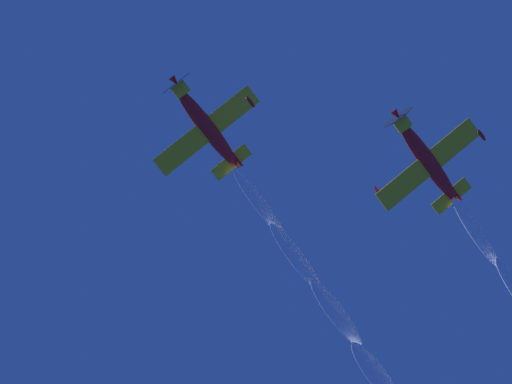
% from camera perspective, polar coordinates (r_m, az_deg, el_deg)
% --- Properties ---
extents(airplane_lead, '(8.63, 8.14, 4.90)m').
position_cam_1_polar(airplane_lead, '(86.31, -2.73, 3.61)').
color(airplane_lead, red).
extents(airplane_left_wingman, '(8.62, 8.38, 4.36)m').
position_cam_1_polar(airplane_left_wingman, '(85.97, 8.90, 1.80)').
color(airplane_left_wingman, red).
extents(smoke_trail_lead, '(28.69, 23.58, 5.02)m').
position_cam_1_polar(smoke_trail_lead, '(91.06, 6.79, -9.87)').
color(smoke_trail_lead, white).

